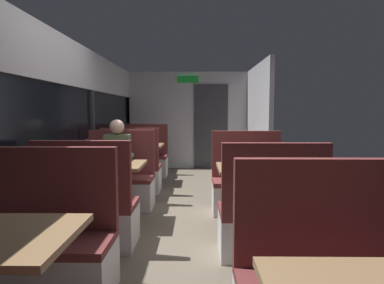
# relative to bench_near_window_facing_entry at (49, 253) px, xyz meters

# --- Properties ---
(ground_plane) EXTENTS (3.30, 9.20, 0.02)m
(ground_plane) POSITION_rel_bench_near_window_facing_entry_xyz_m (0.89, 1.39, -0.34)
(ground_plane) COLOR #665B4C
(carriage_window_panel_left) EXTENTS (0.09, 8.48, 2.30)m
(carriage_window_panel_left) POSITION_rel_bench_near_window_facing_entry_xyz_m (-0.56, 1.39, 0.78)
(carriage_window_panel_left) COLOR #B2B2B7
(carriage_window_panel_left) RESTS_ON ground_plane
(carriage_end_bulkhead) EXTENTS (2.90, 0.11, 2.30)m
(carriage_end_bulkhead) POSITION_rel_bench_near_window_facing_entry_xyz_m (0.95, 5.59, 0.81)
(carriage_end_bulkhead) COLOR #B2B2B7
(carriage_end_bulkhead) RESTS_ON ground_plane
(carriage_aisle_panel_right) EXTENTS (0.08, 2.40, 2.30)m
(carriage_aisle_panel_right) POSITION_rel_bench_near_window_facing_entry_xyz_m (2.34, 4.39, 0.82)
(carriage_aisle_panel_right) COLOR #B2B2B7
(carriage_aisle_panel_right) RESTS_ON ground_plane
(bench_near_window_facing_entry) EXTENTS (0.95, 0.50, 1.10)m
(bench_near_window_facing_entry) POSITION_rel_bench_near_window_facing_entry_xyz_m (0.00, 0.00, 0.00)
(bench_near_window_facing_entry) COLOR silver
(bench_near_window_facing_entry) RESTS_ON ground_plane
(dining_table_mid_window) EXTENTS (0.90, 0.70, 0.74)m
(dining_table_mid_window) POSITION_rel_bench_near_window_facing_entry_xyz_m (0.00, 1.59, 0.31)
(dining_table_mid_window) COLOR #9E9EA3
(dining_table_mid_window) RESTS_ON ground_plane
(bench_mid_window_facing_end) EXTENTS (0.95, 0.50, 1.10)m
(bench_mid_window_facing_end) POSITION_rel_bench_near_window_facing_entry_xyz_m (0.00, 0.89, 0.00)
(bench_mid_window_facing_end) COLOR silver
(bench_mid_window_facing_end) RESTS_ON ground_plane
(bench_mid_window_facing_entry) EXTENTS (0.95, 0.50, 1.10)m
(bench_mid_window_facing_entry) POSITION_rel_bench_near_window_facing_entry_xyz_m (0.00, 2.29, 0.00)
(bench_mid_window_facing_entry) COLOR silver
(bench_mid_window_facing_entry) RESTS_ON ground_plane
(dining_table_far_window) EXTENTS (0.90, 0.70, 0.74)m
(dining_table_far_window) POSITION_rel_bench_near_window_facing_entry_xyz_m (0.00, 3.88, 0.31)
(dining_table_far_window) COLOR #9E9EA3
(dining_table_far_window) RESTS_ON ground_plane
(bench_far_window_facing_end) EXTENTS (0.95, 0.50, 1.10)m
(bench_far_window_facing_end) POSITION_rel_bench_near_window_facing_entry_xyz_m (0.00, 3.18, 0.00)
(bench_far_window_facing_end) COLOR silver
(bench_far_window_facing_end) RESTS_ON ground_plane
(bench_far_window_facing_entry) EXTENTS (0.95, 0.50, 1.10)m
(bench_far_window_facing_entry) POSITION_rel_bench_near_window_facing_entry_xyz_m (0.00, 4.58, 0.00)
(bench_far_window_facing_entry) COLOR silver
(bench_far_window_facing_entry) RESTS_ON ground_plane
(dining_table_rear_aisle) EXTENTS (0.90, 0.70, 0.74)m
(dining_table_rear_aisle) POSITION_rel_bench_near_window_facing_entry_xyz_m (1.79, 1.39, 0.31)
(dining_table_rear_aisle) COLOR #9E9EA3
(dining_table_rear_aisle) RESTS_ON ground_plane
(bench_rear_aisle_facing_end) EXTENTS (0.95, 0.50, 1.10)m
(bench_rear_aisle_facing_end) POSITION_rel_bench_near_window_facing_entry_xyz_m (1.79, 0.69, 0.00)
(bench_rear_aisle_facing_end) COLOR silver
(bench_rear_aisle_facing_end) RESTS_ON ground_plane
(bench_rear_aisle_facing_entry) EXTENTS (0.95, 0.50, 1.10)m
(bench_rear_aisle_facing_entry) POSITION_rel_bench_near_window_facing_entry_xyz_m (1.79, 2.09, 0.00)
(bench_rear_aisle_facing_entry) COLOR silver
(bench_rear_aisle_facing_entry) RESTS_ON ground_plane
(seated_passenger) EXTENTS (0.47, 0.55, 1.26)m
(seated_passenger) POSITION_rel_bench_near_window_facing_entry_xyz_m (0.00, 2.22, 0.21)
(seated_passenger) COLOR #26262D
(seated_passenger) RESTS_ON ground_plane
(coffee_cup_primary) EXTENTS (0.07, 0.07, 0.09)m
(coffee_cup_primary) POSITION_rel_bench_near_window_facing_entry_xyz_m (1.94, 1.50, 0.46)
(coffee_cup_primary) COLOR #26598C
(coffee_cup_primary) RESTS_ON dining_table_rear_aisle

